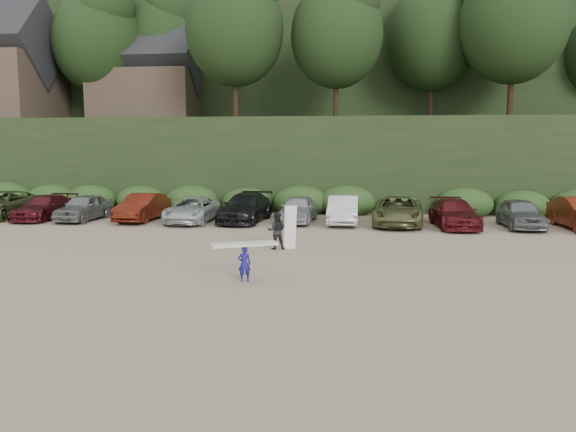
# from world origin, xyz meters

# --- Properties ---
(ground) EXTENTS (120.00, 120.00, 0.00)m
(ground) POSITION_xyz_m (0.00, 0.00, 0.00)
(ground) COLOR tan
(ground) RESTS_ON ground
(hillside_backdrop) EXTENTS (90.00, 41.50, 28.00)m
(hillside_backdrop) POSITION_xyz_m (-0.26, 35.93, 11.22)
(hillside_backdrop) COLOR black
(hillside_backdrop) RESTS_ON ground
(parked_cars) EXTENTS (40.09, 5.99, 1.61)m
(parked_cars) POSITION_xyz_m (-2.78, 9.92, 0.75)
(parked_cars) COLOR silver
(parked_cars) RESTS_ON ground
(child_surfer) EXTENTS (2.11, 1.34, 1.23)m
(child_surfer) POSITION_xyz_m (1.37, -3.12, 0.84)
(child_surfer) COLOR navy
(child_surfer) RESTS_ON ground
(adult_surfer) EXTENTS (1.25, 0.67, 1.80)m
(adult_surfer) POSITION_xyz_m (1.62, 2.39, 0.78)
(adult_surfer) COLOR black
(adult_surfer) RESTS_ON ground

